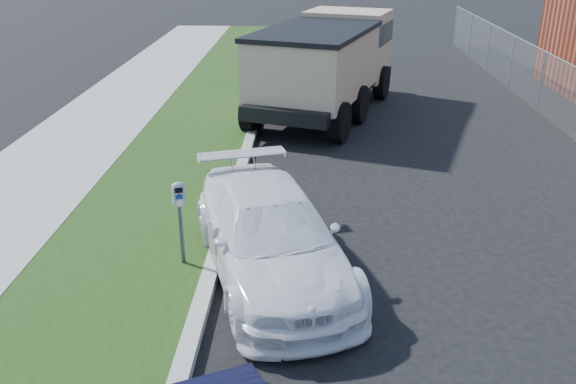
{
  "coord_description": "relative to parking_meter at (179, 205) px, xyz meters",
  "views": [
    {
      "loc": [
        -1.07,
        -8.58,
        5.11
      ],
      "look_at": [
        -1.4,
        1.0,
        1.0
      ],
      "focal_mm": 38.0,
      "sensor_mm": 36.0,
      "label": 1
    }
  ],
  "objects": [
    {
      "name": "dump_truck",
      "position": [
        2.56,
        9.74,
        0.4
      ],
      "size": [
        4.71,
        7.49,
        2.76
      ],
      "rotation": [
        0.0,
        0.0,
        -0.33
      ],
      "color": "black",
      "rests_on": "ground"
    },
    {
      "name": "parking_meter",
      "position": [
        0.0,
        0.0,
        0.0
      ],
      "size": [
        0.23,
        0.19,
        1.41
      ],
      "rotation": [
        0.0,
        0.0,
        0.35
      ],
      "color": "#3F4247",
      "rests_on": "ground"
    },
    {
      "name": "ground",
      "position": [
        3.07,
        -0.06,
        -1.15
      ],
      "size": [
        120.0,
        120.0,
        0.0
      ],
      "primitive_type": "plane",
      "color": "black",
      "rests_on": "ground"
    },
    {
      "name": "streetside",
      "position": [
        -2.49,
        1.94,
        -1.09
      ],
      "size": [
        6.12,
        50.0,
        0.15
      ],
      "color": "gray",
      "rests_on": "ground"
    },
    {
      "name": "white_wagon",
      "position": [
        1.43,
        -0.01,
        -0.46
      ],
      "size": [
        3.28,
        5.14,
        1.39
      ],
      "primitive_type": "imported",
      "rotation": [
        0.0,
        0.0,
        0.3
      ],
      "color": "white",
      "rests_on": "ground"
    }
  ]
}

